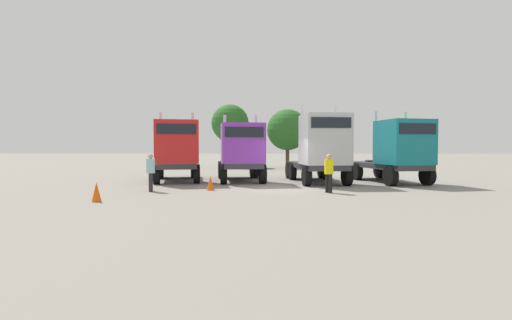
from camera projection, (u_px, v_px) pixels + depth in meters
name	position (u px, v px, depth m)	size (l,w,h in m)	color
ground	(282.00, 188.00, 18.89)	(200.00, 200.00, 0.00)	gray
semi_truck_red	(177.00, 151.00, 22.24)	(3.89, 6.48, 4.18)	#333338
semi_truck_purple	(241.00, 152.00, 22.28)	(3.49, 6.32, 4.01)	#333338
semi_truck_silver	(321.00, 148.00, 21.15)	(3.37, 6.54, 4.45)	#333338
semi_truck_teal	(397.00, 151.00, 21.29)	(3.92, 6.63, 4.15)	#333338
visitor_in_hivis	(329.00, 170.00, 17.02)	(0.53, 0.53, 1.76)	black
visitor_with_camera	(151.00, 169.00, 17.55)	(0.47, 0.47, 1.77)	#282828
traffic_cone_near	(97.00, 192.00, 14.23)	(0.36, 0.36, 0.75)	#F2590C
traffic_cone_mid	(210.00, 183.00, 18.08)	(0.36, 0.36, 0.69)	#F2590C
oak_far_left	(230.00, 123.00, 38.46)	(3.83, 3.83, 6.43)	#4C3823
oak_far_centre	(288.00, 130.00, 37.12)	(4.05, 4.05, 5.80)	#4C3823
oak_far_right	(321.00, 134.00, 39.56)	(3.01, 3.01, 4.93)	#4C3823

